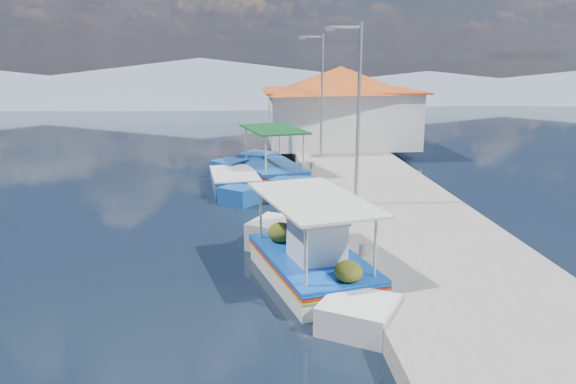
{
  "coord_description": "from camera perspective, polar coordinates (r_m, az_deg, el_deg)",
  "views": [
    {
      "loc": [
        0.93,
        -15.85,
        5.46
      ],
      "look_at": [
        2.16,
        0.65,
        1.3
      ],
      "focal_mm": 33.85,
      "sensor_mm": 36.0,
      "label": 1
    }
  ],
  "objects": [
    {
      "name": "lamp_post_far",
      "position": [
        27.14,
        3.4,
        10.69
      ],
      "size": [
        1.21,
        0.14,
        6.0
      ],
      "color": "#A5A8AD",
      "rests_on": "quay"
    },
    {
      "name": "caique_green_canopy",
      "position": [
        24.27,
        -1.49,
        2.06
      ],
      "size": [
        3.25,
        6.86,
        2.65
      ],
      "rotation": [
        0.0,
        0.0,
        -0.25
      ],
      "color": "#194D99",
      "rests_on": "ground"
    },
    {
      "name": "ground",
      "position": [
        16.79,
        -7.22,
        -4.98
      ],
      "size": [
        160.0,
        160.0,
        0.0
      ],
      "primitive_type": "plane",
      "color": "black",
      "rests_on": "ground"
    },
    {
      "name": "harbor_building",
      "position": [
        31.41,
        5.49,
        9.15
      ],
      "size": [
        10.49,
        10.49,
        4.4
      ],
      "color": "white",
      "rests_on": "quay"
    },
    {
      "name": "main_caique",
      "position": [
        13.62,
        2.59,
        -7.44
      ],
      "size": [
        3.34,
        7.03,
        2.4
      ],
      "rotation": [
        0.0,
        0.0,
        -0.26
      ],
      "color": "silver",
      "rests_on": "ground"
    },
    {
      "name": "quay",
      "position": [
        23.01,
        8.34,
        0.87
      ],
      "size": [
        5.0,
        44.0,
        0.5
      ],
      "primitive_type": "cube",
      "color": "gray",
      "rests_on": "ground"
    },
    {
      "name": "bollards",
      "position": [
        21.84,
        3.41,
        1.36
      ],
      "size": [
        0.2,
        17.2,
        0.3
      ],
      "color": "#A5A8AD",
      "rests_on": "quay"
    },
    {
      "name": "mountain_ridge",
      "position": [
        72.15,
        0.23,
        11.4
      ],
      "size": [
        171.4,
        96.0,
        5.5
      ],
      "color": "slate",
      "rests_on": "ground"
    },
    {
      "name": "lamp_post_near",
      "position": [
        18.28,
        7.15,
        8.95
      ],
      "size": [
        1.21,
        0.14,
        6.0
      ],
      "color": "#A5A8AD",
      "rests_on": "quay"
    },
    {
      "name": "caique_blue_hull",
      "position": [
        22.88,
        -5.62,
        1.0
      ],
      "size": [
        2.31,
        6.16,
        1.1
      ],
      "rotation": [
        0.0,
        0.0,
        -0.12
      ],
      "color": "#194D99",
      "rests_on": "ground"
    }
  ]
}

